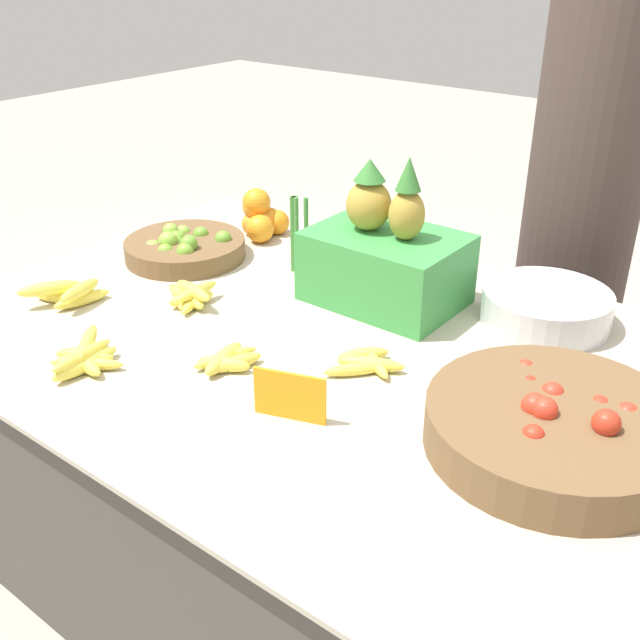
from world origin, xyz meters
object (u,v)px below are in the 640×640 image
Objects in this scene: tomato_basket at (555,427)px; price_sign at (290,396)px; metal_bowl at (546,307)px; lime_bowl at (184,248)px; produce_crate at (387,259)px; vendor_person at (585,187)px.

tomato_basket reaches higher than price_sign.
lime_bowl is at bearing -165.49° from metal_bowl.
produce_crate is (-0.56, 0.31, 0.07)m from tomato_basket.
metal_bowl is at bearing 52.42° from price_sign.
tomato_basket is at bearing -9.57° from lime_bowl.
price_sign is (-0.42, -0.22, 0.01)m from tomato_basket.
price_sign is 0.08× the size of vendor_person.
produce_crate is at bearing 11.17° from lime_bowl.
produce_crate is (-0.14, 0.52, 0.06)m from price_sign.
vendor_person is (0.79, 0.82, 0.12)m from lime_bowl.
lime_bowl is at bearing 131.26° from price_sign.
produce_crate is (-0.35, -0.13, 0.07)m from metal_bowl.
price_sign is at bearing -93.16° from vendor_person.
tomato_basket reaches higher than metal_bowl.
lime_bowl is 0.97m from metal_bowl.
metal_bowl is (-0.20, 0.44, -0.00)m from tomato_basket.
produce_crate is at bearing -160.21° from metal_bowl.
tomato_basket is 3.36× the size of price_sign.
price_sign is 0.37× the size of produce_crate.
price_sign is (0.73, -0.41, 0.02)m from lime_bowl.
tomato_basket is at bearing 8.10° from price_sign.
vendor_person is at bearing 108.95° from tomato_basket.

